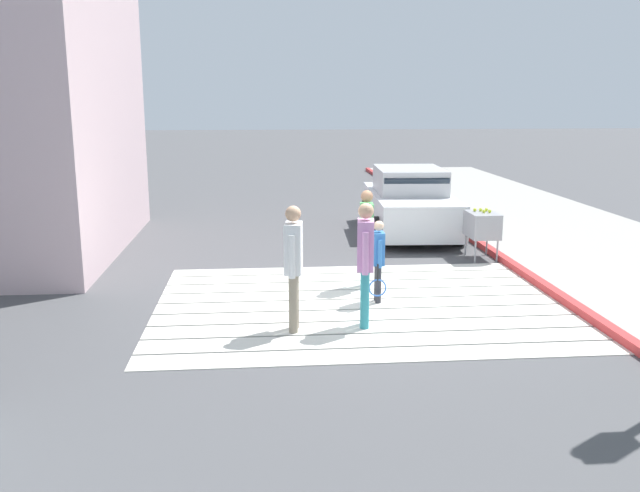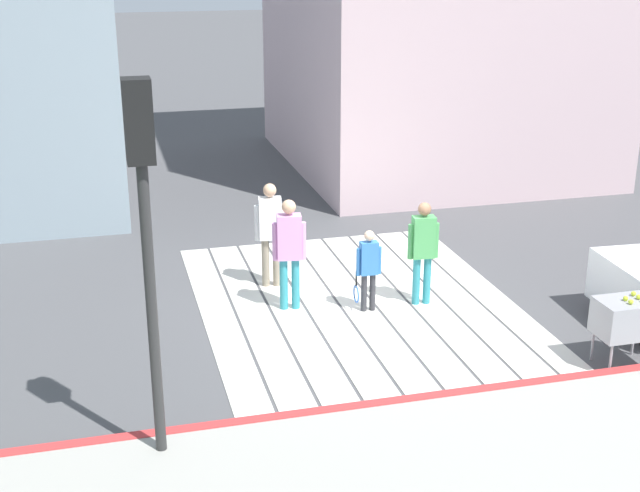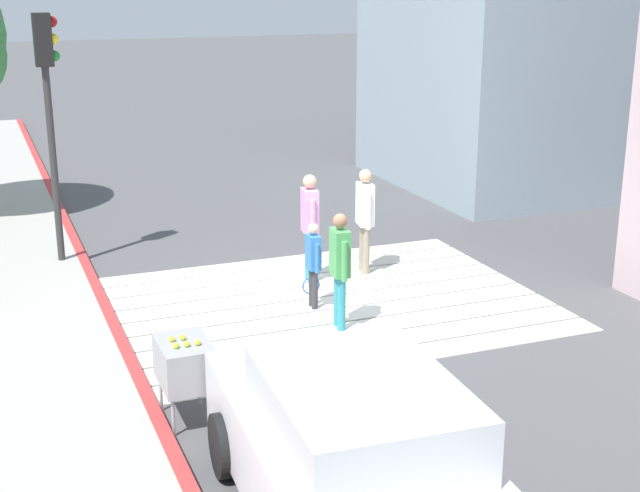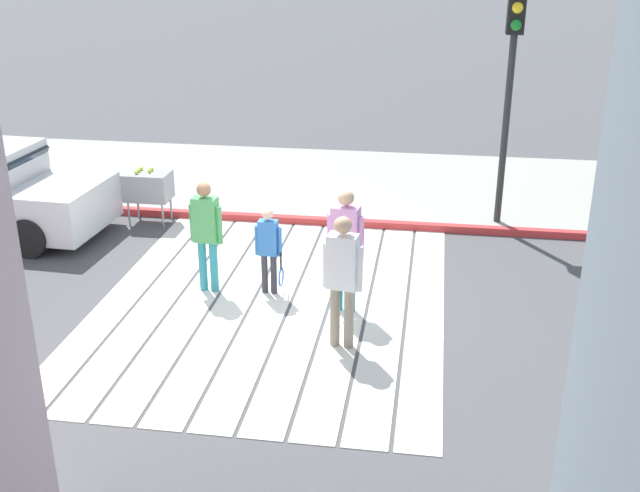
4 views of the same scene
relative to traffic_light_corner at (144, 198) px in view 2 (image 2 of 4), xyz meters
name	(u,v)px [view 2 (image 2 of 4)]	position (x,y,z in m)	size (l,w,h in m)	color
ground_plane	(356,304)	(3.58, -3.38, -3.04)	(120.00, 120.00, 0.00)	#4C4C4F
crosswalk_stripes	(356,304)	(3.58, -3.38, -3.03)	(6.40, 4.90, 0.01)	silver
curb_painted	(432,399)	(0.33, -3.38, -2.97)	(0.16, 40.00, 0.13)	#BC3333
traffic_light_corner	(144,198)	(0.00, 0.00, 0.00)	(0.39, 0.28, 4.24)	#2D2D2D
tennis_ball_cart	(626,318)	(0.68, -6.28, -2.34)	(0.56, 0.80, 1.02)	#99999E
pedestrian_adult_lead	(270,227)	(4.68, -2.23, -2.00)	(0.28, 0.51, 1.78)	gray
pedestrian_adult_trailing	(289,247)	(3.67, -2.31, -2.00)	(0.28, 0.52, 1.79)	teal
pedestrian_adult_side	(423,246)	(3.34, -4.38, -2.06)	(0.25, 0.49, 1.69)	teal
pedestrian_child_with_racket	(368,266)	(3.29, -3.47, -2.29)	(0.28, 0.40, 1.32)	#333338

